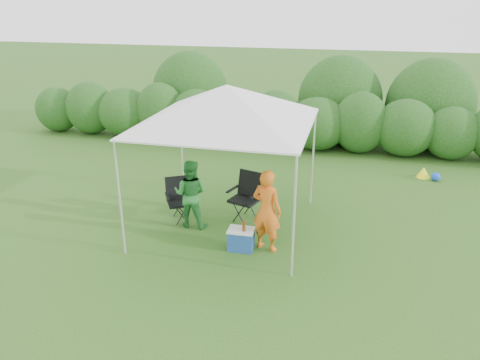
% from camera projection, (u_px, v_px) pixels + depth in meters
% --- Properties ---
extents(ground, '(70.00, 70.00, 0.00)m').
position_uv_depth(ground, '(221.00, 237.00, 8.97)').
color(ground, '#35611E').
extents(hedge, '(16.57, 1.53, 1.80)m').
position_uv_depth(hedge, '(280.00, 121.00, 14.06)').
color(hedge, '#25541B').
rests_on(hedge, ground).
extents(canopy, '(3.10, 3.10, 2.83)m').
position_uv_depth(canopy, '(227.00, 105.00, 8.52)').
color(canopy, silver).
rests_on(canopy, ground).
extents(chair_right, '(0.72, 0.69, 0.98)m').
position_uv_depth(chair_right, '(247.00, 193.00, 9.56)').
color(chair_right, black).
rests_on(chair_right, ground).
extents(chair_left, '(0.68, 0.67, 0.88)m').
position_uv_depth(chair_left, '(179.00, 196.00, 9.55)').
color(chair_left, black).
rests_on(chair_left, ground).
extents(man, '(0.64, 0.52, 1.53)m').
position_uv_depth(man, '(267.00, 210.00, 8.29)').
color(man, orange).
rests_on(man, ground).
extents(woman, '(0.68, 0.54, 1.38)m').
position_uv_depth(woman, '(190.00, 194.00, 9.18)').
color(woman, '#277830').
rests_on(woman, ground).
extents(cooler, '(0.48, 0.36, 0.40)m').
position_uv_depth(cooler, '(241.00, 239.00, 8.48)').
color(cooler, '#204A94').
rests_on(cooler, ground).
extents(bottle, '(0.06, 0.06, 0.23)m').
position_uv_depth(bottle, '(244.00, 225.00, 8.31)').
color(bottle, '#592D0C').
rests_on(bottle, cooler).
extents(lawn_toy, '(0.55, 0.46, 0.28)m').
position_uv_depth(lawn_toy, '(427.00, 173.00, 11.82)').
color(lawn_toy, '#FFF41A').
rests_on(lawn_toy, ground).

